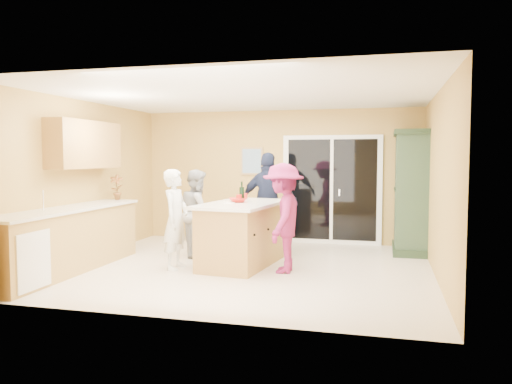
% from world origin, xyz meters
% --- Properties ---
extents(floor, '(5.50, 5.50, 0.00)m').
position_xyz_m(floor, '(0.00, 0.00, 0.00)').
color(floor, silver).
rests_on(floor, ground).
extents(ceiling, '(5.50, 5.00, 0.10)m').
position_xyz_m(ceiling, '(0.00, 0.00, 2.60)').
color(ceiling, white).
rests_on(ceiling, wall_back).
extents(wall_back, '(5.50, 0.10, 2.60)m').
position_xyz_m(wall_back, '(0.00, 2.50, 1.30)').
color(wall_back, '#ECC361').
rests_on(wall_back, ground).
extents(wall_front, '(5.50, 0.10, 2.60)m').
position_xyz_m(wall_front, '(0.00, -2.50, 1.30)').
color(wall_front, '#ECC361').
rests_on(wall_front, ground).
extents(wall_left, '(0.10, 5.00, 2.60)m').
position_xyz_m(wall_left, '(-2.75, 0.00, 1.30)').
color(wall_left, '#ECC361').
rests_on(wall_left, ground).
extents(wall_right, '(0.10, 5.00, 2.60)m').
position_xyz_m(wall_right, '(2.75, 0.00, 1.30)').
color(wall_right, '#ECC361').
rests_on(wall_right, ground).
extents(left_cabinet_run, '(0.65, 3.05, 1.24)m').
position_xyz_m(left_cabinet_run, '(-2.45, -1.05, 0.46)').
color(left_cabinet_run, '#AC8643').
rests_on(left_cabinet_run, floor).
extents(upper_cabinets, '(0.35, 1.60, 0.75)m').
position_xyz_m(upper_cabinets, '(-2.58, -0.20, 1.88)').
color(upper_cabinets, '#AC8643').
rests_on(upper_cabinets, wall_left).
extents(sliding_door, '(1.90, 0.07, 2.10)m').
position_xyz_m(sliding_door, '(1.05, 2.46, 1.05)').
color(sliding_door, white).
rests_on(sliding_door, floor).
extents(framed_picture, '(0.46, 0.04, 0.56)m').
position_xyz_m(framed_picture, '(-0.55, 2.48, 1.60)').
color(framed_picture, '#A48052').
rests_on(framed_picture, wall_back).
extents(kitchen_island, '(1.21, 1.96, 0.98)m').
position_xyz_m(kitchen_island, '(-0.09, 0.17, 0.46)').
color(kitchen_island, '#AC8643').
rests_on(kitchen_island, floor).
extents(green_hutch, '(0.61, 1.17, 2.14)m').
position_xyz_m(green_hutch, '(2.49, 1.90, 1.04)').
color(green_hutch, '#203422').
rests_on(green_hutch, floor).
extents(woman_white, '(0.37, 0.56, 1.50)m').
position_xyz_m(woman_white, '(-0.98, -0.32, 0.75)').
color(woman_white, silver).
rests_on(woman_white, floor).
extents(woman_grey, '(0.80, 0.88, 1.47)m').
position_xyz_m(woman_grey, '(-1.03, 0.70, 0.74)').
color(woman_grey, '#A6A7A9').
rests_on(woman_grey, floor).
extents(woman_navy, '(1.03, 0.43, 1.76)m').
position_xyz_m(woman_navy, '(0.06, 1.33, 0.88)').
color(woman_navy, '#1B243C').
rests_on(woman_navy, floor).
extents(woman_magenta, '(0.62, 1.05, 1.59)m').
position_xyz_m(woman_magenta, '(0.61, -0.12, 0.80)').
color(woman_magenta, '#911F52').
rests_on(woman_magenta, floor).
extents(serving_bowl, '(0.37, 0.37, 0.07)m').
position_xyz_m(serving_bowl, '(-0.17, 0.21, 1.01)').
color(serving_bowl, red).
rests_on(serving_bowl, kitchen_island).
extents(tulip_vase, '(0.27, 0.23, 0.45)m').
position_xyz_m(tulip_vase, '(-2.45, 0.52, 1.16)').
color(tulip_vase, '#A81610').
rests_on(tulip_vase, left_cabinet_run).
extents(tumbler_near, '(0.07, 0.07, 0.10)m').
position_xyz_m(tumbler_near, '(-0.21, 0.79, 1.03)').
color(tumbler_near, red).
rests_on(tumbler_near, kitchen_island).
extents(tumbler_far, '(0.11, 0.11, 0.12)m').
position_xyz_m(tumbler_far, '(-0.15, 0.21, 1.04)').
color(tumbler_far, red).
rests_on(tumbler_far, kitchen_island).
extents(wine_bottle, '(0.07, 0.07, 0.32)m').
position_xyz_m(wine_bottle, '(-0.13, 0.29, 1.10)').
color(wine_bottle, black).
rests_on(wine_bottle, kitchen_island).
extents(white_plate, '(0.24, 0.24, 0.01)m').
position_xyz_m(white_plate, '(-0.28, 0.13, 0.98)').
color(white_plate, white).
rests_on(white_plate, kitchen_island).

